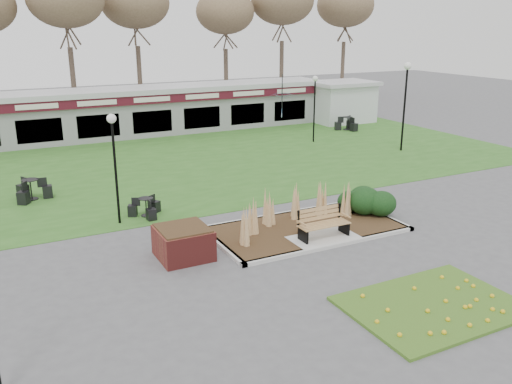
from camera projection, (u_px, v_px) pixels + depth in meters
name	position (u px, v px, depth m)	size (l,w,h in m)	color
ground	(326.00, 243.00, 17.15)	(100.00, 100.00, 0.00)	#515154
lawn	(192.00, 161.00, 27.34)	(34.00, 16.00, 0.02)	#2C5E1D
flower_bed	(433.00, 304.00, 13.22)	(4.20, 3.00, 0.16)	#385F1B
planting_bed	(335.00, 213.00, 18.75)	(6.75, 3.40, 1.27)	#382B16
park_bench	(322.00, 223.00, 17.19)	(1.70, 0.66, 0.93)	#AA7F4D
brick_planter	(183.00, 242.00, 15.94)	(1.50, 1.50, 0.95)	maroon
food_pavilion	(145.00, 110.00, 33.67)	(24.60, 3.40, 2.90)	gray
service_hut	(342.00, 101.00, 37.90)	(4.40, 3.40, 2.83)	silver
lamp_post_mid_left	(114.00, 145.00, 17.98)	(0.32, 0.32, 3.82)	black
lamp_post_mid_right	(315.00, 94.00, 30.92)	(0.32, 0.32, 3.82)	black
lamp_post_far_right	(406.00, 87.00, 28.57)	(0.39, 0.39, 4.72)	black
bistro_set_a	(31.00, 193.00, 21.24)	(1.37, 1.53, 0.81)	black
bistro_set_b	(146.00, 210.00, 19.42)	(1.26, 1.14, 0.67)	black
bistro_set_d	(347.00, 125.00, 35.23)	(1.57, 1.46, 0.84)	black
patio_umbrella	(282.00, 105.00, 35.74)	(2.54, 2.56, 2.39)	black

